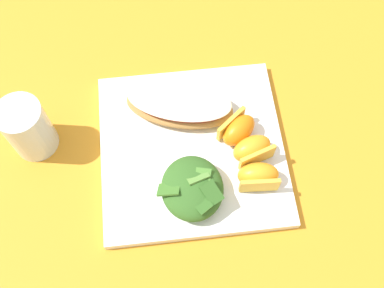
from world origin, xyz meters
name	(u,v)px	position (x,y,z in m)	size (l,w,h in m)	color
ground	(192,151)	(0.00, 0.00, 0.00)	(3.00, 3.00, 0.00)	orange
white_plate	(192,149)	(0.00, 0.00, 0.01)	(0.28, 0.28, 0.02)	white
cheesy_pizza_bread	(179,104)	(0.07, 0.01, 0.03)	(0.12, 0.19, 0.04)	#B77F42
green_salad_pile	(192,188)	(-0.07, 0.01, 0.04)	(0.10, 0.10, 0.04)	#336023
orange_wedge_front	(258,176)	(-0.07, -0.09, 0.04)	(0.04, 0.06, 0.04)	orange
orange_wedge_middle	(252,150)	(-0.02, -0.09, 0.04)	(0.05, 0.07, 0.04)	orange
orange_wedge_rear	(238,129)	(0.01, -0.07, 0.04)	(0.07, 0.07, 0.04)	orange
drinking_clear_cup	(28,128)	(0.04, 0.24, 0.05)	(0.07, 0.07, 0.10)	silver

